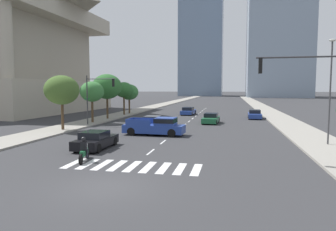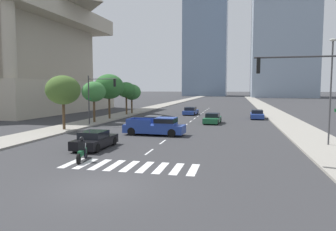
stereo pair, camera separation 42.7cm
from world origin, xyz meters
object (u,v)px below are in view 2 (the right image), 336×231
street_tree_fourth (126,90)px  street_tree_third (109,87)px  sedan_blue_4 (257,115)px  pickup_truck (157,127)px  traffic_signal_near (309,86)px  sedan_blue_2 (191,111)px  street_tree_fifth (132,92)px  traffic_signal_far (99,91)px  street_tree_second (94,92)px  street_tree_nearest (63,90)px  street_lamp_east (331,84)px  sedan_green_3 (212,119)px  sedan_white_0 (154,122)px  motorcycle_lead (82,151)px  sedan_black_1 (95,140)px

street_tree_fourth → street_tree_third: bearing=-90.0°
sedan_blue_4 → street_tree_fourth: 20.68m
pickup_truck → traffic_signal_near: size_ratio=0.91×
sedan_blue_2 → street_tree_fifth: street_tree_fifth is taller
pickup_truck → street_tree_fourth: bearing=120.7°
sedan_blue_2 → street_tree_fifth: (-10.02, -0.75, 3.14)m
traffic_signal_far → street_tree_second: size_ratio=1.12×
street_tree_nearest → sedan_blue_2: bearing=65.5°
sedan_blue_4 → street_tree_fourth: bearing=-91.9°
street_lamp_east → street_tree_second: 26.36m
sedan_green_3 → sedan_blue_4: size_ratio=1.00×
traffic_signal_near → sedan_green_3: bearing=-71.2°
street_tree_third → street_tree_fifth: bearing=90.0°
sedan_white_0 → traffic_signal_far: bearing=88.0°
sedan_green_3 → sedan_blue_4: 9.29m
street_tree_nearest → street_tree_fourth: street_tree_nearest is taller
sedan_green_3 → traffic_signal_far: size_ratio=0.77×
sedan_white_0 → sedan_blue_2: bearing=-2.4°
sedan_white_0 → traffic_signal_near: size_ratio=0.69×
street_tree_second → traffic_signal_near: bearing=-38.3°
street_tree_fourth → street_tree_nearest: bearing=-90.0°
street_tree_fifth → street_tree_nearest: bearing=-90.0°
motorcycle_lead → street_tree_fifth: size_ratio=0.44×
motorcycle_lead → street_tree_fourth: bearing=2.2°
sedan_blue_4 → street_tree_nearest: (-20.34, -17.29, 3.61)m
motorcycle_lead → street_tree_fourth: (-8.28, 30.32, 3.52)m
sedan_white_0 → traffic_signal_far: traffic_signal_far is taller
traffic_signal_far → street_lamp_east: (22.44, -8.41, 0.65)m
street_tree_nearest → street_tree_second: street_tree_nearest is taller
traffic_signal_far → street_tree_second: (-1.70, 2.15, -0.07)m
motorcycle_lead → traffic_signal_far: traffic_signal_far is taller
street_tree_second → street_tree_third: street_tree_third is taller
sedan_white_0 → sedan_green_3: sedan_white_0 is taller
pickup_truck → street_tree_nearest: bearing=178.3°
sedan_green_3 → street_lamp_east: street_lamp_east is taller
sedan_blue_2 → traffic_signal_near: bearing=-157.2°
motorcycle_lead → pickup_truck: pickup_truck is taller
sedan_white_0 → traffic_signal_far: size_ratio=0.77×
motorcycle_lead → sedan_blue_2: bearing=-16.1°
traffic_signal_far → street_lamp_east: bearing=-20.5°
sedan_white_0 → pickup_truck: bearing=-159.3°
sedan_blue_4 → street_tree_fifth: 20.95m
pickup_truck → sedan_white_0: size_ratio=1.31×
sedan_green_3 → sedan_blue_2: bearing=-155.6°
traffic_signal_far → street_tree_third: bearing=103.8°
sedan_blue_2 → street_tree_third: 14.90m
pickup_truck → sedan_black_1: size_ratio=1.35×
traffic_signal_near → street_tree_second: bearing=-38.3°
traffic_signal_near → street_lamp_east: street_lamp_east is taller
traffic_signal_near → street_tree_fourth: 35.52m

